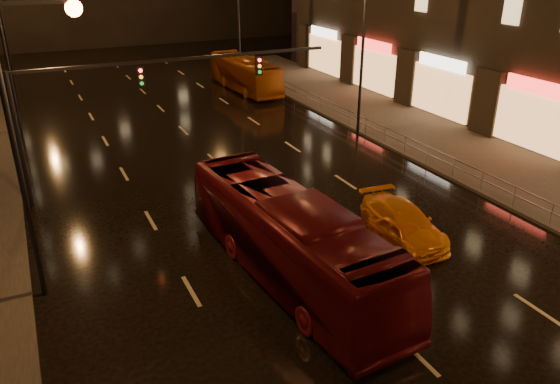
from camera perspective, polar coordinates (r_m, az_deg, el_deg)
name	(u,v)px	position (r m, az deg, el deg)	size (l,w,h in m)	color
ground	(226,171)	(29.32, -5.66, 2.16)	(140.00, 140.00, 0.00)	black
sidewalk_right	(486,161)	(32.46, 20.68, 3.01)	(7.00, 70.00, 0.15)	#38332D
traffic_signal	(119,94)	(26.71, -16.45, 9.79)	(15.31, 0.32, 6.20)	black
railing_right	(405,140)	(32.12, 12.97, 5.32)	(0.05, 56.00, 1.00)	#99999E
bus_red	(290,238)	(19.23, 1.02, -4.82)	(2.67, 11.43, 3.18)	#5D0D14
bus_curb	(245,74)	(46.58, -3.72, 12.25)	(2.34, 10.01, 2.79)	#AB5211
taxi_near	(404,234)	(22.10, 12.81, -4.35)	(1.38, 3.43, 1.17)	orange
taxi_far	(403,222)	(22.81, 12.76, -3.11)	(1.94, 4.76, 1.38)	orange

